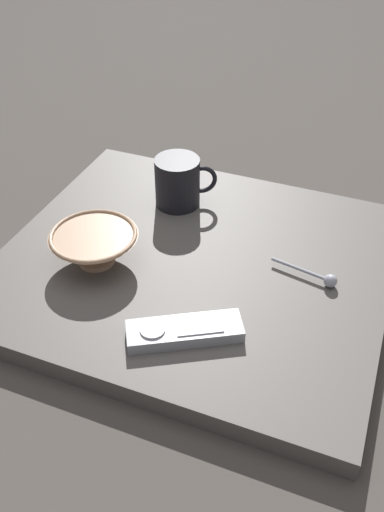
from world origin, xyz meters
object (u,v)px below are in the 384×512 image
cereal_bowl (95,245)px  tv_remote_near (184,331)px  teaspoon (323,278)px  coffee_mug (178,182)px

cereal_bowl → tv_remote_near: (0.21, -0.11, -0.02)m
cereal_bowl → teaspoon: 0.40m
coffee_mug → tv_remote_near: bearing=-66.0°
cereal_bowl → teaspoon: bearing=12.9°
coffee_mug → tv_remote_near: size_ratio=0.65×
cereal_bowl → coffee_mug: size_ratio=1.33×
tv_remote_near → coffee_mug: bearing=114.0°
tv_remote_near → cereal_bowl: bearing=152.9°
cereal_bowl → teaspoon: cereal_bowl is taller
coffee_mug → tv_remote_near: coffee_mug is taller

